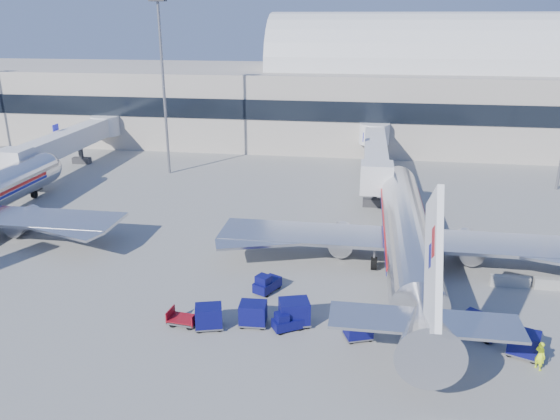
% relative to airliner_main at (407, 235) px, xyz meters
% --- Properties ---
extents(ground, '(260.00, 260.00, 0.00)m').
position_rel_airliner_main_xyz_m(ground, '(-10.00, -4.51, -2.93)').
color(ground, gray).
rests_on(ground, ground).
extents(terminal, '(170.00, 28.15, 21.00)m').
position_rel_airliner_main_xyz_m(terminal, '(-23.60, 51.46, 4.60)').
color(terminal, '#B2AA9E').
rests_on(terminal, ground).
extents(airliner_main, '(32.00, 37.26, 12.07)m').
position_rel_airliner_main_xyz_m(airliner_main, '(0.00, 0.00, 0.00)').
color(airliner_main, silver).
rests_on(airliner_main, ground).
extents(jetbridge_near, '(4.40, 27.50, 6.25)m').
position_rel_airliner_main_xyz_m(jetbridge_near, '(-2.40, 26.30, 1.00)').
color(jetbridge_near, silver).
rests_on(jetbridge_near, ground).
extents(jetbridge_mid, '(4.40, 27.50, 6.25)m').
position_rel_airliner_main_xyz_m(jetbridge_mid, '(-44.40, 26.30, 1.00)').
color(jetbridge_mid, silver).
rests_on(jetbridge_mid, ground).
extents(mast_west, '(2.00, 1.20, 22.60)m').
position_rel_airliner_main_xyz_m(mast_west, '(-30.00, 25.49, 11.87)').
color(mast_west, slate).
rests_on(mast_west, ground).
extents(barrier_near, '(3.00, 0.55, 0.90)m').
position_rel_airliner_main_xyz_m(barrier_near, '(8.00, -2.51, -2.48)').
color(barrier_near, '#9E9E96').
rests_on(barrier_near, ground).
extents(barrier_mid, '(3.00, 0.55, 0.90)m').
position_rel_airliner_main_xyz_m(barrier_mid, '(11.30, -2.51, -2.48)').
color(barrier_mid, '#9E9E96').
rests_on(barrier_mid, ground).
extents(tug_lead, '(2.30, 1.94, 1.34)m').
position_rel_airliner_main_xyz_m(tug_lead, '(-8.54, -11.49, -2.31)').
color(tug_lead, '#090A4A').
rests_on(tug_lead, ground).
extents(tug_right, '(2.66, 2.41, 1.58)m').
position_rel_airliner_main_xyz_m(tug_right, '(4.15, -10.19, -2.21)').
color(tug_right, '#090A4A').
rests_on(tug_right, ground).
extents(tug_left, '(2.09, 2.62, 1.53)m').
position_rel_airliner_main_xyz_m(tug_left, '(-10.86, -6.31, -2.23)').
color(tug_left, '#090A4A').
rests_on(tug_left, ground).
extents(cart_train_a, '(2.51, 2.17, 1.88)m').
position_rel_airliner_main_xyz_m(cart_train_a, '(-8.11, -10.80, -1.93)').
color(cart_train_a, '#090A4A').
rests_on(cart_train_a, ground).
extents(cart_train_b, '(1.97, 1.54, 1.69)m').
position_rel_airliner_main_xyz_m(cart_train_b, '(-10.91, -11.24, -2.03)').
color(cart_train_b, '#090A4A').
rests_on(cart_train_b, ground).
extents(cart_train_c, '(2.22, 1.91, 1.67)m').
position_rel_airliner_main_xyz_m(cart_train_c, '(-13.82, -12.07, -2.03)').
color(cart_train_c, '#090A4A').
rests_on(cart_train_c, ground).
extents(cart_solo_near, '(2.16, 1.91, 1.58)m').
position_rel_airliner_main_xyz_m(cart_solo_near, '(-3.72, -11.83, -2.08)').
color(cart_solo_near, '#090A4A').
rests_on(cart_solo_near, ground).
extents(cart_solo_far, '(2.29, 2.04, 1.66)m').
position_rel_airliner_main_xyz_m(cart_solo_far, '(6.54, -12.23, -2.04)').
color(cart_solo_far, '#090A4A').
rests_on(cart_solo_far, ground).
extents(cart_open_red, '(2.15, 1.63, 0.54)m').
position_rel_airliner_main_xyz_m(cart_open_red, '(-15.68, -11.93, -2.54)').
color(cart_open_red, slate).
rests_on(cart_open_red, ground).
extents(ramp_worker, '(0.74, 0.81, 1.86)m').
position_rel_airliner_main_xyz_m(ramp_worker, '(7.13, -13.54, -2.00)').
color(ramp_worker, '#D4FB1A').
rests_on(ramp_worker, ground).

